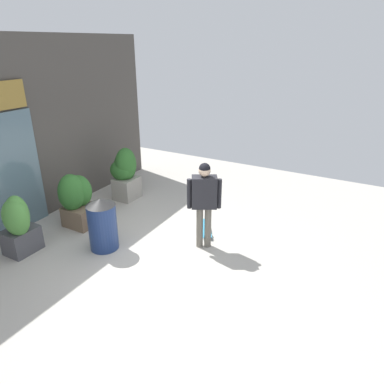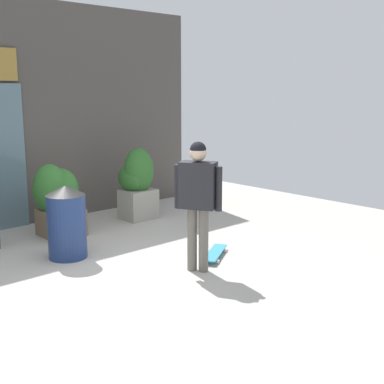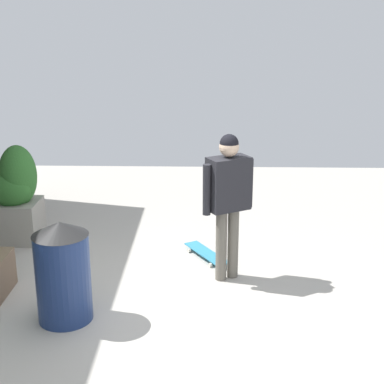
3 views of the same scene
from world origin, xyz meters
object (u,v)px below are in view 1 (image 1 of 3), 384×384
Objects in this scene: planter_box_left at (18,224)px; planter_box_mid at (125,172)px; planter_box_right at (76,198)px; skateboarder at (204,197)px; skateboard at (206,228)px; trash_bin at (102,224)px.

planter_box_left is 0.89× the size of planter_box_mid.
skateboarder is at bearing -79.68° from planter_box_right.
planter_box_left is 1.38m from planter_box_right.
trash_bin reaches higher than skateboard.
trash_bin is (0.90, -1.24, -0.09)m from planter_box_left.
planter_box_left is (-1.90, 2.92, -0.45)m from skateboarder.
skateboarder reaches higher than skateboard.
skateboard is 2.18m from trash_bin.
planter_box_right reaches higher than skateboard.
planter_box_right reaches higher than planter_box_left.
planter_box_mid is (1.12, 2.83, -0.36)m from skateboarder.
skateboarder is at bearing 171.18° from skateboard.
planter_box_right is at bearing 178.87° from planter_box_mid.
skateboarder is 1.44× the size of planter_box_right.
planter_box_left is at bearing 93.82° from skateboarder.
planter_box_right is (1.38, -0.06, 0.01)m from planter_box_left.
planter_box_left is 0.99× the size of planter_box_right.
skateboard is at bearing -67.38° from planter_box_right.
planter_box_left is at bearing 126.08° from trash_bin.
skateboard is 0.60× the size of planter_box_mid.
planter_box_right is 1.65m from planter_box_mid.
planter_box_right is (-1.09, 2.62, 0.58)m from skateboard.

